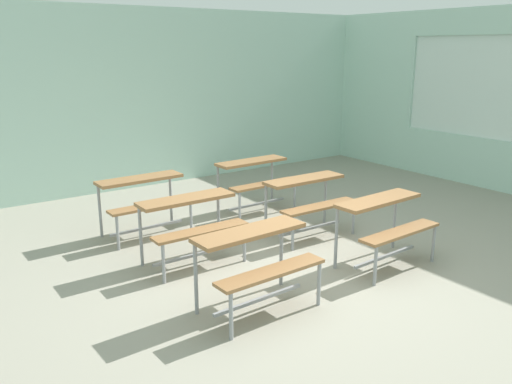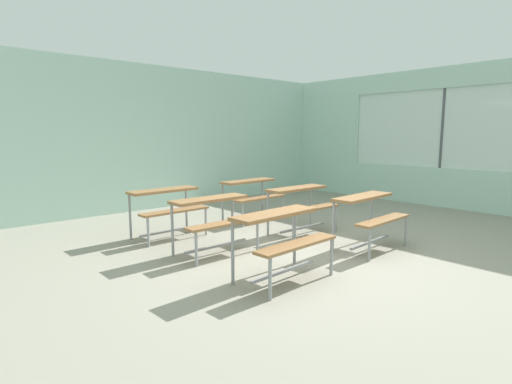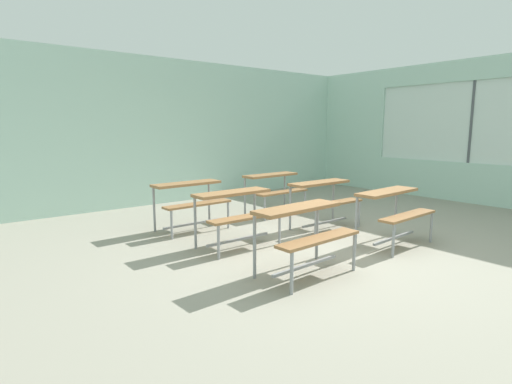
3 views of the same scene
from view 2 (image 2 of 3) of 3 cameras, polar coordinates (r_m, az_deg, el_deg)
ground at (r=5.29m, az=6.96°, el=-9.57°), size 10.00×9.00×0.05m
wall_back at (r=8.68m, az=-15.98°, el=7.41°), size 10.00×0.12×3.00m
wall_right at (r=9.35m, az=28.58°, el=6.44°), size 0.12×9.00×3.00m
desk_bench_r0c0 at (r=4.37m, az=3.79°, el=-5.36°), size 1.12×0.63×0.74m
desk_bench_r0c1 at (r=5.73m, az=15.92°, el=-2.35°), size 1.13×0.64×0.74m
desk_bench_r1c0 at (r=5.35m, az=-5.93°, el=-2.84°), size 1.10×0.59×0.74m
desk_bench_r1c1 at (r=6.40m, az=6.54°, el=-0.99°), size 1.11×0.60×0.74m
desk_bench_r2c0 at (r=6.29m, az=-12.54°, el=-1.29°), size 1.11×0.61×0.74m
desk_bench_r2c1 at (r=7.34m, az=-0.56°, el=0.27°), size 1.11×0.61×0.74m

